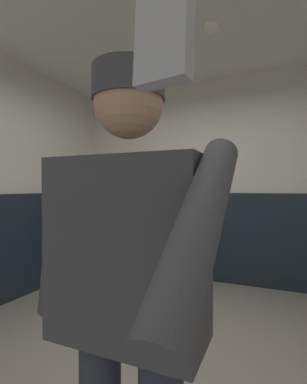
{
  "coord_description": "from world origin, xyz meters",
  "views": [
    {
      "loc": [
        0.78,
        -1.86,
        1.27
      ],
      "look_at": [
        0.18,
        -0.48,
        1.25
      ],
      "focal_mm": 26.13,
      "sensor_mm": 36.0,
      "label": 1
    }
  ],
  "objects_px": {
    "soap_dispenser": "(208,180)",
    "cell_phone": "(164,31)",
    "person": "(128,282)",
    "urinal_solo": "(198,225)"
  },
  "relations": [
    {
      "from": "cell_phone",
      "to": "person",
      "type": "bearing_deg",
      "value": 131.87
    },
    {
      "from": "urinal_solo",
      "to": "person",
      "type": "bearing_deg",
      "value": -79.7
    },
    {
      "from": "urinal_solo",
      "to": "soap_dispenser",
      "type": "height_order",
      "value": "soap_dispenser"
    },
    {
      "from": "urinal_solo",
      "to": "cell_phone",
      "type": "bearing_deg",
      "value": -75.97
    },
    {
      "from": "urinal_solo",
      "to": "soap_dispenser",
      "type": "xyz_separation_m",
      "value": [
        0.1,
        0.12,
        0.61
      ]
    },
    {
      "from": "urinal_solo",
      "to": "person",
      "type": "xyz_separation_m",
      "value": [
        0.52,
        -2.89,
        0.2
      ]
    },
    {
      "from": "soap_dispenser",
      "to": "cell_phone",
      "type": "bearing_deg",
      "value": -78.04
    },
    {
      "from": "person",
      "to": "soap_dispenser",
      "type": "bearing_deg",
      "value": 97.98
    },
    {
      "from": "person",
      "to": "cell_phone",
      "type": "bearing_deg",
      "value": -57.34
    },
    {
      "from": "cell_phone",
      "to": "soap_dispenser",
      "type": "xyz_separation_m",
      "value": [
        -0.74,
        3.51,
        -0.05
      ]
    }
  ]
}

